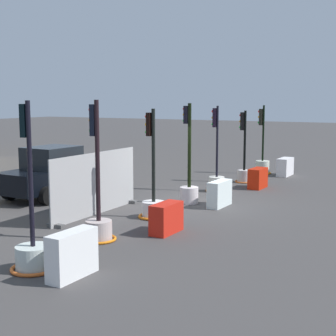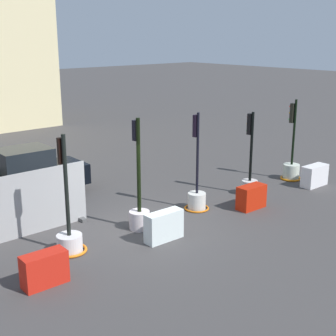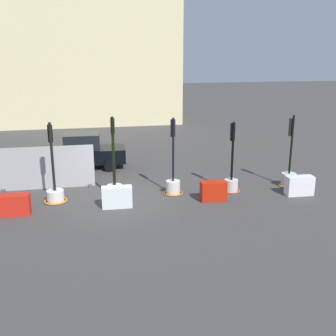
{
  "view_description": "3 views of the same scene",
  "coord_description": "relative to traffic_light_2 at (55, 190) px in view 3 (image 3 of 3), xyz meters",
  "views": [
    {
      "loc": [
        -14.49,
        -7.02,
        3.39
      ],
      "look_at": [
        -2.19,
        -0.29,
        1.45
      ],
      "focal_mm": 53.6,
      "sensor_mm": 36.0,
      "label": 1
    },
    {
      "loc": [
        -7.94,
        -10.09,
        5.46
      ],
      "look_at": [
        1.59,
        0.7,
        1.41
      ],
      "focal_mm": 51.08,
      "sensor_mm": 36.0,
      "label": 2
    },
    {
      "loc": [
        -0.91,
        -15.26,
        5.61
      ],
      "look_at": [
        2.04,
        -0.38,
        1.26
      ],
      "focal_mm": 43.35,
      "sensor_mm": 36.0,
      "label": 3
    }
  ],
  "objects": [
    {
      "name": "ground_plane",
      "position": [
        2.33,
        -0.12,
        -0.48
      ],
      "size": [
        120.0,
        120.0,
        0.0
      ],
      "primitive_type": "plane",
      "color": "#3F3D3C"
    },
    {
      "name": "traffic_light_2",
      "position": [
        0.0,
        0.0,
        0.0
      ],
      "size": [
        0.89,
        0.89,
        3.12
      ],
      "color": "silver",
      "rests_on": "ground_plane"
    },
    {
      "name": "traffic_light_3",
      "position": [
        2.3,
        0.0,
        0.18
      ],
      "size": [
        0.6,
        0.6,
        3.25
      ],
      "color": "silver",
      "rests_on": "ground_plane"
    },
    {
      "name": "traffic_light_4",
      "position": [
        4.68,
        0.05,
        0.05
      ],
      "size": [
        0.81,
        0.81,
        3.14
      ],
      "color": "silver",
      "rests_on": "ground_plane"
    },
    {
      "name": "traffic_light_5",
      "position": [
        7.13,
        -0.12,
        0.08
      ],
      "size": [
        0.75,
        0.75,
        2.92
      ],
      "color": "beige",
      "rests_on": "ground_plane"
    },
    {
      "name": "traffic_light_6",
      "position": [
        9.76,
        -0.03,
        0.04
      ],
      "size": [
        0.8,
        0.8,
        3.11
      ],
      "color": "beige",
      "rests_on": "ground_plane"
    },
    {
      "name": "construction_barrier_1",
      "position": [
        -1.29,
        -1.14,
        -0.09
      ],
      "size": [
        1.03,
        0.47,
        0.77
      ],
      "color": "red",
      "rests_on": "ground_plane"
    },
    {
      "name": "construction_barrier_2",
      "position": [
        2.31,
        -1.08,
        -0.07
      ],
      "size": [
        1.13,
        0.41,
        0.82
      ],
      "color": "silver",
      "rests_on": "ground_plane"
    },
    {
      "name": "construction_barrier_3",
      "position": [
        6.05,
        -1.08,
        -0.09
      ],
      "size": [
        1.0,
        0.49,
        0.77
      ],
      "color": "red",
      "rests_on": "ground_plane"
    },
    {
      "name": "construction_barrier_4",
      "position": [
        9.68,
        -1.11,
        -0.08
      ],
      "size": [
        1.12,
        0.5,
        0.79
      ],
      "color": "silver",
      "rests_on": "ground_plane"
    },
    {
      "name": "car_black_sedan",
      "position": [
        1.11,
        4.7,
        0.35
      ],
      "size": [
        4.1,
        2.11,
        1.75
      ],
      "color": "black",
      "rests_on": "ground_plane"
    },
    {
      "name": "building_main_facade",
      "position": [
        1.65,
        19.06,
        6.71
      ],
      "size": [
        14.88,
        6.46,
        14.34
      ],
      "color": "beige",
      "rests_on": "ground_plane"
    },
    {
      "name": "site_fence_panel",
      "position": [
        -0.44,
        1.7,
        0.39
      ],
      "size": [
        3.99,
        0.5,
        1.83
      ],
      "color": "#A0A0A0",
      "rests_on": "ground_plane"
    }
  ]
}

